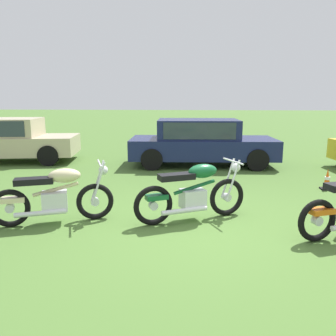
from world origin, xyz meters
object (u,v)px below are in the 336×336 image
car_navy (201,140)px  motorcycle_cream (55,196)px  motorcycle_green (193,192)px  traffic_cone (327,180)px  car_beige (3,138)px

car_navy → motorcycle_cream: bearing=-117.5°
motorcycle_green → traffic_cone: (3.05, 2.27, -0.27)m
motorcycle_cream → car_beige: 6.74m
car_beige → traffic_cone: (9.36, -2.80, -0.58)m
motorcycle_green → car_beige: (-6.30, 5.06, 0.31)m
motorcycle_cream → car_navy: 5.92m
motorcycle_cream → traffic_cone: motorcycle_cream is taller
car_beige → traffic_cone: 9.78m
motorcycle_cream → car_beige: size_ratio=0.40×
car_beige → traffic_cone: bearing=-25.7°
motorcycle_green → car_navy: (0.18, 5.03, 0.31)m
car_navy → traffic_cone: 4.03m
motorcycle_green → motorcycle_cream: bearing=163.0°
motorcycle_green → traffic_cone: size_ratio=3.88×
motorcycle_cream → car_navy: bearing=44.9°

